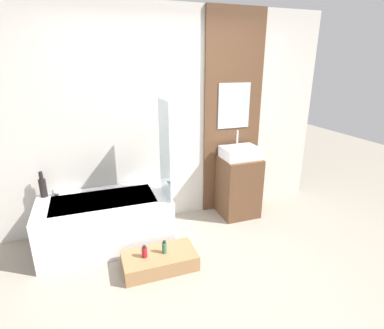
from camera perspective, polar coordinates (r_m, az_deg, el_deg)
name	(u,v)px	position (r m, az deg, el deg)	size (l,w,h in m)	color
ground_plane	(218,293)	(2.94, 4.90, -23.22)	(12.00, 12.00, 0.00)	gray
wall_tiled_back	(168,119)	(3.73, -4.66, 8.57)	(4.20, 0.06, 2.60)	beige
wall_wood_accent	(233,115)	(3.99, 7.79, 9.24)	(0.80, 0.04, 2.60)	brown
bathtub	(106,221)	(3.55, -16.09, -10.30)	(1.40, 0.74, 0.55)	white
glass_shower_screen	(165,150)	(3.21, -5.22, 2.83)	(0.01, 0.44, 1.06)	silver
wooden_step_bench	(160,260)	(3.18, -6.20, -17.70)	(0.73, 0.39, 0.16)	#997047
vanity_cabinet	(238,187)	(4.04, 8.81, -4.17)	(0.48, 0.45, 0.80)	brown
sink	(240,153)	(3.88, 9.15, 2.25)	(0.46, 0.35, 0.34)	white
vase_tall_dark	(43,187)	(3.69, -26.55, -3.79)	(0.08, 0.08, 0.30)	black
vase_round_light	(56,191)	(3.69, -24.45, -4.69)	(0.10, 0.10, 0.10)	silver
bottle_soap_primary	(144,252)	(3.08, -9.04, -16.13)	(0.06, 0.06, 0.12)	#B21928
bottle_soap_secondary	(164,247)	(3.10, -5.27, -15.46)	(0.05, 0.05, 0.14)	#38704C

